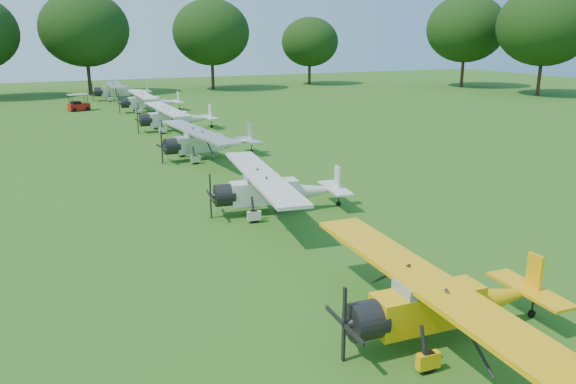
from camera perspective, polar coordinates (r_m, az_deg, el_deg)
name	(u,v)px	position (r m, az deg, el deg)	size (l,w,h in m)	color
ground	(281,218)	(24.10, -0.75, -2.64)	(160.00, 160.00, 0.00)	#295715
tree_belt	(356,23)	(24.65, 6.97, 16.63)	(137.36, 130.27, 14.52)	black
aircraft_2	(443,299)	(15.04, 15.50, -10.40)	(6.19, 9.86, 1.94)	#EFAA0A
aircraft_3	(274,188)	(24.55, -1.40, 0.46)	(6.22, 9.87, 1.94)	silver
aircraft_4	(207,140)	(35.74, -8.28, 5.23)	(6.37, 10.14, 1.99)	silver
aircraft_5	(174,116)	(46.73, -11.52, 7.57)	(6.40, 10.18, 2.01)	silver
aircraft_6	(148,100)	(58.76, -13.99, 9.04)	(6.30, 10.00, 1.98)	silver
aircraft_7	(120,90)	(70.24, -16.73, 9.94)	(6.69, 10.65, 2.10)	silver
golf_cart	(78,105)	(61.68, -20.52, 8.26)	(2.21, 1.66, 1.69)	#AA120C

